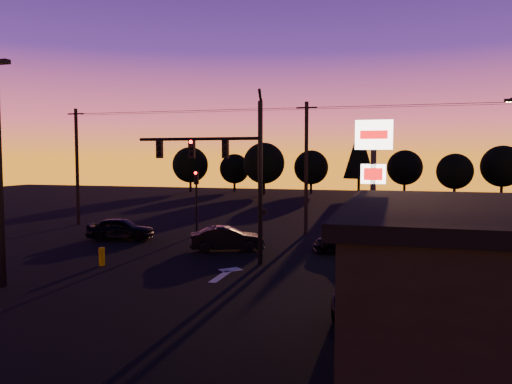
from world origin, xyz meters
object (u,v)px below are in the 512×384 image
Objects in this scene: car_mid at (227,239)px; car_right at (357,241)px; bollard at (102,257)px; secondary_signal at (196,193)px; traffic_signal_mast at (229,164)px; pylon_sign at (373,166)px; suv_parked at (375,290)px; car_left at (121,229)px.

car_mid is 0.87× the size of car_right.
secondary_signal is at bearing 85.07° from bollard.
traffic_signal_mast is 8.44m from car_right.
secondary_signal is at bearing 140.23° from pylon_sign.
traffic_signal_mast is 5.25m from car_mid.
car_mid is at bearing 111.16° from traffic_signal_mast.
traffic_signal_mast is 1.81× the size of car_right.
secondary_signal reaches higher than suv_parked.
car_left is at bearing 153.02° from traffic_signal_mast.
secondary_signal is 18.47m from suv_parked.
car_right is (14.84, -0.33, -0.03)m from car_left.
secondary_signal is 10.24m from bollard.
car_right is 0.89× the size of suv_parked.
traffic_signal_mast is at bearing -179.41° from car_mid.
car_right is 10.43m from suv_parked.
traffic_signal_mast reaches higher than car_mid.
car_mid is at bearing 134.23° from suv_parked.
pylon_sign reaches higher than suv_parked.
pylon_sign reaches higher than secondary_signal.
car_mid reaches higher than bollard.
suv_parked is at bearing -48.02° from secondary_signal.
car_right reaches higher than car_mid.
bollard is 13.46m from car_right.
secondary_signal is 0.92× the size of car_right.
secondary_signal is at bearing -64.59° from car_left.
traffic_signal_mast is 9.73× the size of bollard.
bollard is at bearing -167.19° from car_left.
car_mid is (3.79, -4.62, -2.18)m from secondary_signal.
pylon_sign reaches higher than car_right.
car_left is (-3.98, -2.97, -2.15)m from secondary_signal.
pylon_sign is at bearing -0.32° from bollard.
bollard is at bearing -94.93° from secondary_signal.
car_right reaches higher than bollard.
bollard is at bearing -157.17° from traffic_signal_mast.
bollard is 0.19× the size of car_right.
traffic_signal_mast reaches higher than pylon_sign.
suv_parked is at bearing -134.67° from car_left.
car_left is at bearing 156.30° from pylon_sign.
car_mid is at bearing 48.71° from bollard.
suv_parked is (1.41, -10.33, 0.05)m from car_right.
secondary_signal reaches higher than car_right.
traffic_signal_mast is at bearing 22.83° from bollard.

